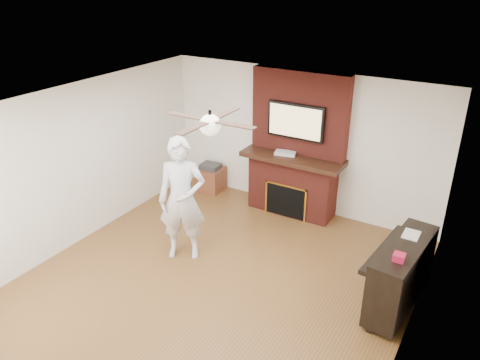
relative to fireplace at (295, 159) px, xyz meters
The scene contains 12 objects.
room_shell 2.56m from the fireplace, 90.00° to the right, with size 5.36×5.86×2.86m.
fireplace is the anchor object (origin of this frame).
tv 0.69m from the fireplace, 90.00° to the right, with size 1.00×0.08×0.60m.
ceiling_fan 2.88m from the fireplace, 90.00° to the right, with size 1.21×1.21×0.31m.
person 2.30m from the fireplace, 110.36° to the right, with size 0.69×0.46×1.89m, color silver.
side_table 1.89m from the fireplace, behind, with size 0.49×0.49×0.54m.
piano 2.89m from the fireplace, 36.85° to the right, with size 0.66×1.45×1.02m.
cable_box 0.20m from the fireplace, 144.67° to the right, with size 0.35×0.20×0.05m, color silver.
candle_orange 0.97m from the fireplace, 139.13° to the right, with size 0.07×0.07×0.13m, color #E3461A.
candle_green 0.97m from the fireplace, 117.30° to the right, with size 0.07×0.07×0.09m, color green.
candle_cream 0.97m from the fireplace, 43.45° to the right, with size 0.08×0.08×0.11m, color beige.
candle_blue 1.02m from the fireplace, 37.68° to the right, with size 0.05×0.05×0.07m, color #2D5E87.
Camera 1 is at (3.02, -4.37, 4.06)m, focal length 35.00 mm.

